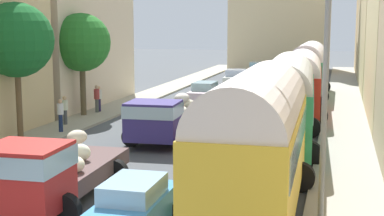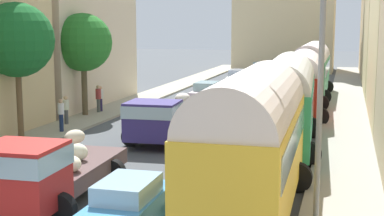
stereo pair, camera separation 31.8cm
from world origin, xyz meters
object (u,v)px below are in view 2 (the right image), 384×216
object	(u,v)px
car_6	(281,76)
pedestrian_2	(100,98)
car_4	(218,135)
pedestrian_4	(66,109)
car_1	(239,79)
streetlamp_near	(311,84)
car_2	(262,70)
parked_bus_2	(302,81)
parked_bus_3	(312,67)
cargo_truck_1	(163,118)
pedestrian_3	(61,114)
car_0	(207,94)
pedestrian_0	(98,97)
parked_bus_1	(285,98)
car_5	(268,92)
cargo_truck_0	(44,170)
parked_bus_0	(251,137)

from	to	relation	value
car_6	pedestrian_2	bearing A→B (deg)	-115.44
car_4	pedestrian_4	size ratio (longest dim) A/B	2.45
car_4	car_6	world-z (taller)	car_6
car_1	streetlamp_near	distance (m)	32.64
car_2	pedestrian_4	world-z (taller)	pedestrian_4
parked_bus_2	parked_bus_3	distance (m)	9.00
cargo_truck_1	pedestrian_3	distance (m)	5.55
pedestrian_3	cargo_truck_1	bearing A→B (deg)	-2.26
car_0	pedestrian_0	distance (m)	7.76
car_0	car_2	xyz separation A→B (m)	(0.79, 19.70, 0.01)
pedestrian_0	pedestrian_4	size ratio (longest dim) A/B	1.07
car_2	pedestrian_2	bearing A→B (deg)	-104.43
parked_bus_1	car_5	bearing A→B (deg)	100.99
cargo_truck_1	car_6	distance (m)	25.86
pedestrian_4	parked_bus_1	bearing A→B (deg)	-10.90
parked_bus_2	pedestrian_3	bearing A→B (deg)	-142.80
cargo_truck_0	car_0	world-z (taller)	cargo_truck_0
car_6	pedestrian_3	xyz separation A→B (m)	(-8.17, -25.50, 0.21)
parked_bus_1	car_6	distance (m)	26.15
car_6	pedestrian_3	world-z (taller)	pedestrian_3
parked_bus_3	car_5	size ratio (longest dim) A/B	2.52
parked_bus_1	cargo_truck_0	xyz separation A→B (m)	(-6.15, -10.02, -1.11)
parked_bus_2	car_6	distance (m)	17.26
pedestrian_3	streetlamp_near	world-z (taller)	streetlamp_near
cargo_truck_1	car_4	xyz separation A→B (m)	(3.08, -1.73, -0.31)
pedestrian_2	pedestrian_4	world-z (taller)	pedestrian_2
car_0	parked_bus_3	bearing A→B (deg)	42.29
car_1	pedestrian_3	xyz separation A→B (m)	(-4.96, -21.85, 0.22)
car_5	car_6	xyz separation A→B (m)	(-0.51, 12.29, -0.02)
car_0	car_1	world-z (taller)	car_1
cargo_truck_0	car_2	bearing A→B (deg)	89.53
parked_bus_0	cargo_truck_1	size ratio (longest dim) A/B	1.18
parked_bus_0	cargo_truck_1	bearing A→B (deg)	122.10
parked_bus_1	pedestrian_0	xyz separation A→B (m)	(-12.15, 6.59, -1.26)
parked_bus_2	car_2	xyz separation A→B (m)	(-5.80, 22.70, -1.33)
car_1	car_2	xyz separation A→B (m)	(0.55, 9.44, 0.00)
pedestrian_3	car_0	bearing A→B (deg)	67.84
cargo_truck_1	pedestrian_2	xyz separation A→B (m)	(-6.41, 6.74, -0.15)
parked_bus_3	car_0	size ratio (longest dim) A/B	2.51
car_1	car_4	xyz separation A→B (m)	(3.67, -23.80, -0.00)
parked_bus_0	pedestrian_4	world-z (taller)	parked_bus_0
parked_bus_0	parked_bus_1	world-z (taller)	parked_bus_0
parked_bus_2	car_1	bearing A→B (deg)	115.61
pedestrian_0	pedestrian_4	world-z (taller)	pedestrian_0
parked_bus_2	pedestrian_0	distance (m)	12.43
car_6	pedestrian_2	xyz separation A→B (m)	(-9.03, -18.98, 0.15)
pedestrian_3	pedestrian_4	distance (m)	2.06
car_6	streetlamp_near	size ratio (longest dim) A/B	0.56
parked_bus_3	cargo_truck_0	bearing A→B (deg)	-102.38
pedestrian_4	car_5	bearing A→B (deg)	50.17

